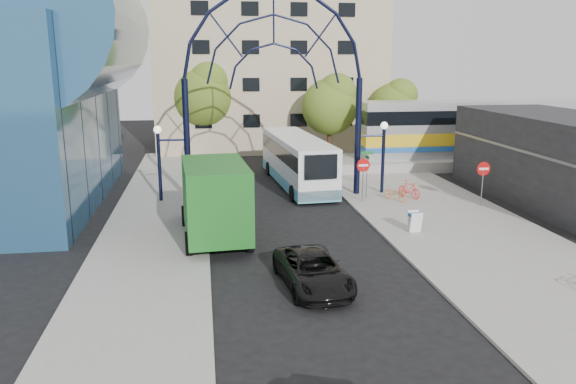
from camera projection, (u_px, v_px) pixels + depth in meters
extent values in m
plane|color=black|center=(325.00, 292.00, 19.87)|extent=(120.00, 120.00, 0.00)
cube|color=gray|center=(482.00, 244.00, 24.88)|extent=(8.00, 56.00, 0.12)
cube|color=gray|center=(152.00, 245.00, 24.68)|extent=(5.00, 50.00, 0.12)
cylinder|color=black|center=(187.00, 141.00, 31.80)|extent=(0.36, 0.36, 7.00)
cylinder|color=black|center=(358.00, 138.00, 33.26)|extent=(0.36, 0.36, 7.00)
cylinder|color=black|center=(160.00, 168.00, 31.91)|extent=(0.20, 0.20, 4.00)
cylinder|color=black|center=(383.00, 162.00, 33.85)|extent=(0.20, 0.20, 4.00)
sphere|color=white|center=(157.00, 130.00, 31.40)|extent=(0.44, 0.44, 0.44)
sphere|color=white|center=(384.00, 126.00, 33.34)|extent=(0.44, 0.44, 0.44)
cylinder|color=slate|center=(363.00, 183.00, 31.84)|extent=(0.06, 0.06, 2.20)
cylinder|color=red|center=(363.00, 165.00, 31.61)|extent=(0.80, 0.04, 0.80)
cube|color=white|center=(364.00, 165.00, 31.58)|extent=(0.55, 0.02, 0.12)
cylinder|color=slate|center=(482.00, 187.00, 30.82)|extent=(0.06, 0.06, 2.20)
cylinder|color=red|center=(484.00, 169.00, 30.59)|extent=(0.76, 0.04, 0.76)
cube|color=white|center=(484.00, 169.00, 30.56)|extent=(0.55, 0.02, 0.12)
cylinder|color=slate|center=(367.00, 175.00, 32.40)|extent=(0.05, 0.05, 2.80)
cube|color=#146626|center=(368.00, 153.00, 32.10)|extent=(0.70, 0.03, 0.18)
cube|color=#146626|center=(367.00, 157.00, 32.16)|extent=(0.03, 0.70, 0.18)
cube|color=white|center=(416.00, 223.00, 26.13)|extent=(0.55, 0.26, 0.99)
cube|color=white|center=(413.00, 221.00, 26.47)|extent=(0.55, 0.26, 0.99)
cube|color=#1E59A5|center=(415.00, 215.00, 26.23)|extent=(0.55, 0.42, 0.14)
cylinder|color=#275278|center=(51.00, 22.00, 30.23)|extent=(9.00, 16.00, 9.00)
cube|color=black|center=(568.00, 161.00, 31.26)|extent=(6.00, 16.00, 5.00)
cube|color=tan|center=(267.00, 71.00, 52.21)|extent=(20.00, 12.00, 14.00)
cube|color=gray|center=(515.00, 159.00, 43.88)|extent=(32.00, 5.00, 0.80)
cube|color=#B7B7BC|center=(518.00, 128.00, 43.30)|extent=(25.00, 3.00, 4.20)
cube|color=gold|center=(517.00, 135.00, 43.44)|extent=(25.10, 3.05, 0.90)
cube|color=black|center=(519.00, 115.00, 43.07)|extent=(25.05, 3.05, 1.00)
cube|color=#1E59A5|center=(516.00, 144.00, 43.60)|extent=(25.10, 3.05, 0.35)
cylinder|color=#382314|center=(329.00, 145.00, 45.47)|extent=(0.36, 0.36, 2.52)
sphere|color=#4C661A|center=(330.00, 107.00, 44.76)|extent=(4.48, 4.48, 4.48)
sphere|color=#4C661A|center=(337.00, 93.00, 44.28)|extent=(3.08, 3.08, 3.08)
cylinder|color=#382314|center=(204.00, 139.00, 47.81)|extent=(0.36, 0.36, 2.88)
sphere|color=#4C661A|center=(203.00, 97.00, 46.99)|extent=(5.12, 5.12, 5.12)
sphere|color=#4C661A|center=(208.00, 81.00, 46.48)|extent=(3.52, 3.52, 3.52)
cylinder|color=#382314|center=(392.00, 141.00, 48.30)|extent=(0.36, 0.36, 2.34)
sphere|color=#4C661A|center=(393.00, 108.00, 47.63)|extent=(4.16, 4.16, 4.16)
sphere|color=#4C661A|center=(401.00, 95.00, 47.18)|extent=(2.86, 2.86, 2.86)
cube|color=white|center=(297.00, 159.00, 36.46)|extent=(3.24, 11.46, 2.85)
cube|color=#56A7C0|center=(297.00, 177.00, 36.73)|extent=(3.27, 11.46, 0.69)
cube|color=black|center=(297.00, 150.00, 36.32)|extent=(3.28, 11.24, 0.89)
cube|color=black|center=(321.00, 167.00, 30.89)|extent=(1.86, 0.26, 1.38)
cube|color=black|center=(280.00, 148.00, 41.83)|extent=(2.37, 0.33, 1.58)
cylinder|color=black|center=(269.00, 169.00, 39.83)|extent=(0.34, 0.96, 0.95)
cylinder|color=black|center=(302.00, 167.00, 40.34)|extent=(0.34, 0.96, 0.95)
cylinder|color=black|center=(293.00, 193.00, 32.51)|extent=(0.34, 0.96, 0.95)
cylinder|color=black|center=(333.00, 191.00, 33.03)|extent=(0.34, 0.96, 0.95)
cube|color=black|center=(210.00, 200.00, 27.94)|extent=(2.72, 2.82, 2.44)
cube|color=black|center=(208.00, 184.00, 29.09)|extent=(2.22, 0.25, 1.11)
cube|color=#19611D|center=(216.00, 198.00, 24.57)|extent=(2.99, 5.27, 3.11)
cylinder|color=black|center=(185.00, 216.00, 27.51)|extent=(0.36, 1.08, 1.07)
cylinder|color=black|center=(237.00, 213.00, 28.05)|extent=(0.36, 1.08, 1.07)
cylinder|color=black|center=(189.00, 244.00, 23.40)|extent=(0.36, 1.08, 1.07)
cylinder|color=black|center=(249.00, 240.00, 23.93)|extent=(0.36, 1.08, 1.07)
imported|color=black|center=(313.00, 271.00, 20.17)|extent=(2.57, 4.79, 1.28)
imported|color=orange|center=(395.00, 193.00, 32.19)|extent=(1.32, 1.70, 0.86)
imported|color=#FA3A32|center=(409.00, 189.00, 32.81)|extent=(1.19, 1.71, 1.01)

